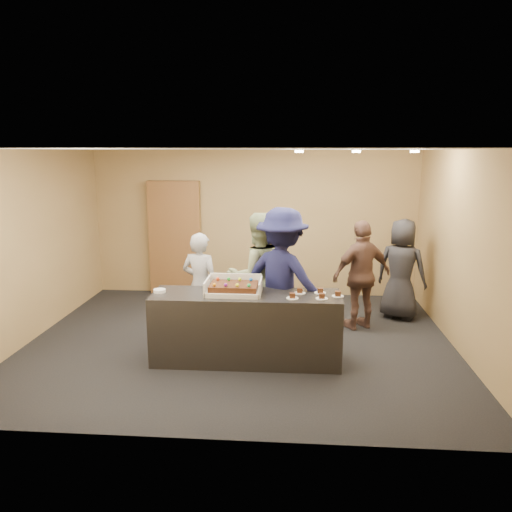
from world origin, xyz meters
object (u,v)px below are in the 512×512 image
at_px(person_server_grey, 201,286).
at_px(person_brown_extra, 362,275).
at_px(cake_box, 234,290).
at_px(person_navy_man, 282,280).
at_px(plate_stack, 160,291).
at_px(serving_counter, 246,328).
at_px(storage_cabinet, 175,238).
at_px(person_sage_man, 258,276).
at_px(sheet_cake, 234,286).
at_px(person_dark_suit, 401,269).

bearing_deg(person_server_grey, person_brown_extra, -150.15).
distance_m(cake_box, person_navy_man, 0.75).
xyz_separation_m(cake_box, plate_stack, (-0.96, -0.03, -0.03)).
bearing_deg(serving_counter, person_brown_extra, 39.40).
bearing_deg(storage_cabinet, plate_stack, -80.26).
height_order(person_server_grey, person_brown_extra, person_brown_extra).
height_order(storage_cabinet, person_sage_man, storage_cabinet).
bearing_deg(storage_cabinet, person_brown_extra, -27.44).
distance_m(storage_cabinet, sheet_cake, 3.41).
height_order(storage_cabinet, person_dark_suit, storage_cabinet).
distance_m(storage_cabinet, cake_box, 3.39).
xyz_separation_m(person_sage_man, person_dark_suit, (2.24, 1.04, -0.10)).
bearing_deg(person_server_grey, cake_box, 143.23).
xyz_separation_m(serving_counter, person_brown_extra, (1.63, 1.37, 0.39)).
relative_size(storage_cabinet, person_brown_extra, 1.28).
relative_size(sheet_cake, person_dark_suit, 0.37).
bearing_deg(person_dark_suit, cake_box, 64.57).
relative_size(storage_cabinet, person_dark_suit, 1.31).
relative_size(cake_box, person_dark_suit, 0.43).
bearing_deg(person_brown_extra, storage_cabinet, -53.74).
xyz_separation_m(storage_cabinet, person_navy_man, (2.09, -2.60, -0.09)).
distance_m(sheet_cake, plate_stack, 0.96).
bearing_deg(person_navy_man, sheet_cake, 63.83).
height_order(storage_cabinet, person_server_grey, storage_cabinet).
distance_m(person_server_grey, person_sage_man, 0.84).
xyz_separation_m(sheet_cake, person_sage_man, (0.24, 0.85, -0.08)).
xyz_separation_m(storage_cabinet, sheet_cake, (1.49, -3.07, -0.07)).
distance_m(storage_cabinet, plate_stack, 3.12).
bearing_deg(person_server_grey, sheet_cake, 142.32).
height_order(plate_stack, person_server_grey, person_server_grey).
distance_m(person_server_grey, person_navy_man, 1.25).
xyz_separation_m(serving_counter, person_sage_man, (0.08, 0.85, 0.47)).
bearing_deg(person_sage_man, person_server_grey, -17.93).
relative_size(sheet_cake, person_server_grey, 0.39).
distance_m(storage_cabinet, person_brown_extra, 3.69).
bearing_deg(serving_counter, person_navy_man, 45.59).
bearing_deg(person_dark_suit, person_navy_man, 64.85).
bearing_deg(person_navy_man, person_brown_extra, -116.48).
bearing_deg(sheet_cake, person_brown_extra, 37.47).
xyz_separation_m(storage_cabinet, person_dark_suit, (3.97, -1.17, -0.25)).
xyz_separation_m(serving_counter, sheet_cake, (-0.16, 0.00, 0.55)).
height_order(sheet_cake, person_sage_man, person_sage_man).
bearing_deg(person_brown_extra, plate_stack, 0.29).
bearing_deg(person_sage_man, person_navy_man, 111.91).
xyz_separation_m(plate_stack, person_brown_extra, (2.74, 1.37, -0.08)).
xyz_separation_m(person_server_grey, person_dark_suit, (3.06, 1.09, 0.04)).
bearing_deg(person_brown_extra, cake_box, 10.65).
height_order(storage_cabinet, person_navy_man, storage_cabinet).
xyz_separation_m(person_server_grey, person_navy_man, (1.19, -0.34, 0.20)).
relative_size(cake_box, plate_stack, 4.50).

